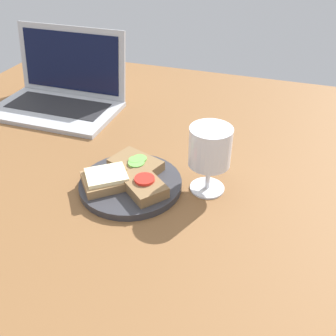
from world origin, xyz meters
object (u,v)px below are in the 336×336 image
Objects in this scene: plate at (129,184)px; laptop at (61,91)px; sandwich_with_cucumber at (136,164)px; wine_glass at (210,149)px; sandwich_with_tomato at (143,185)px; sandwich_with_cheese at (107,179)px.

plate is 0.61× the size of laptop.
sandwich_with_cucumber is at bearing -37.06° from laptop.
laptop reaches higher than wine_glass.
sandwich_with_tomato is at bearing -40.01° from laptop.
wine_glass reaches higher than sandwich_with_cheese.
plate is 1.83× the size of sandwich_with_tomato.
wine_glass is at bearing 29.32° from sandwich_with_tomato.
laptop is (-38.14, 32.02, 1.91)cm from sandwich_with_tomato.
sandwich_with_tomato is (4.03, -1.99, 2.04)cm from plate.
sandwich_with_tomato is at bearing -26.30° from plate.
laptop reaches higher than plate.
sandwich_with_cheese is 0.85× the size of wine_glass.
sandwich_with_tomato is 0.33× the size of laptop.
sandwich_with_cucumber is at bearing -179.69° from wine_glass.
sandwich_with_tomato is 49.84cm from laptop.
sandwich_with_tomato is at bearing -56.45° from sandwich_with_cucumber.
sandwich_with_cucumber is (3.49, 6.92, -0.10)cm from sandwich_with_cheese.
sandwich_with_cheese is 7.78cm from sandwich_with_tomato.
sandwich_with_cheese is at bearing -116.80° from sandwich_with_cucumber.
wine_glass is (11.62, 6.52, 6.83)cm from sandwich_with_tomato.
sandwich_with_tomato is at bearing -150.68° from wine_glass.
laptop reaches higher than sandwich_with_cheese.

